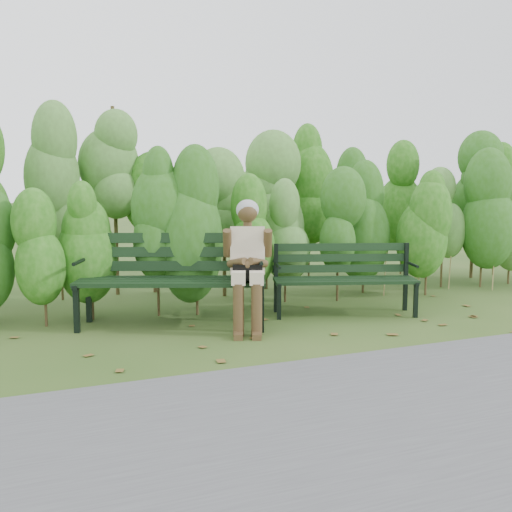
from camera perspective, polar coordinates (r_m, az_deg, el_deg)
name	(u,v)px	position (r m, az deg, el deg)	size (l,w,h in m)	color
ground	(269,334)	(6.03, 1.28, -7.47)	(80.00, 80.00, 0.00)	#294715
footpath	(403,412)	(4.21, 13.79, -14.21)	(60.00, 2.50, 0.01)	#474749
hedge_band	(210,202)	(7.58, -4.37, 5.13)	(11.04, 1.67, 2.42)	#47381E
leaf_litter	(221,339)	(5.85, -3.33, -7.91)	(5.37, 2.11, 0.01)	brown
bench_left	(173,271)	(6.38, -7.94, -1.47)	(2.04, 1.31, 0.97)	black
bench_right	(343,273)	(6.96, 8.31, -1.59)	(1.69, 1.02, 0.80)	black
seated_woman	(248,256)	(6.11, -0.81, 0.01)	(0.60, 0.80, 1.33)	#C6BA94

